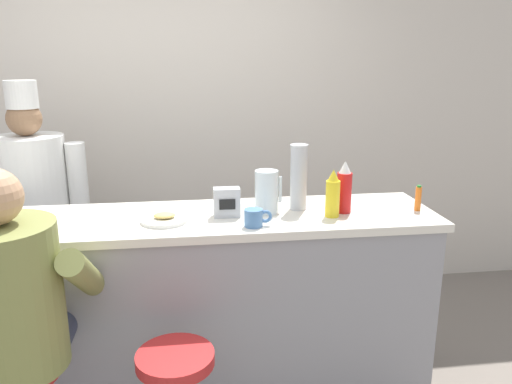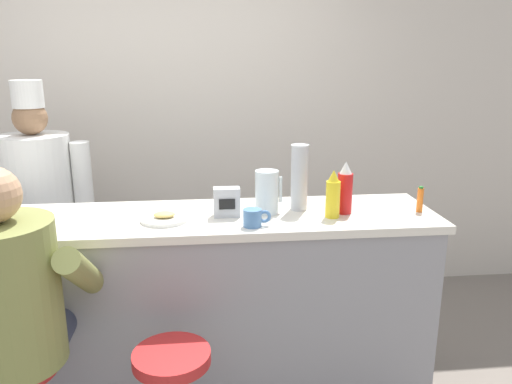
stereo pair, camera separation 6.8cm
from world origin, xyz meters
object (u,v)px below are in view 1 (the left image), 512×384
Objects in this scene: water_pitcher_clear at (267,192)px; breakfast_plate at (165,219)px; cereal_bowl at (31,219)px; coffee_mug_blue at (255,218)px; diner_seated_olive at (11,304)px; napkin_dispenser_chrome at (227,202)px; cook_in_whites_near at (35,207)px; cup_stack_steel at (299,177)px; mustard_bottle_yellow at (333,195)px; ketchup_bottle_red at (344,189)px; hot_sauce_bottle_orange at (418,198)px.

water_pitcher_clear is 0.96× the size of breakfast_plate.
coffee_mug_blue is (1.03, -0.17, 0.02)m from cereal_bowl.
diner_seated_olive reaches higher than cereal_bowl.
diner_seated_olive reaches higher than water_pitcher_clear.
cook_in_whites_near is (-1.12, 0.74, -0.20)m from napkin_dispenser_chrome.
cup_stack_steel is 0.39m from napkin_dispenser_chrome.
napkin_dispenser_chrome is (-0.51, 0.07, -0.04)m from mustard_bottle_yellow.
ketchup_bottle_red is 0.50m from coffee_mug_blue.
mustard_bottle_yellow is at bearing 16.75° from diner_seated_olive.
hot_sauce_bottle_orange is 2.24m from cook_in_whites_near.
cup_stack_steel is at bearing 24.28° from diner_seated_olive.
coffee_mug_blue is (-0.47, -0.16, -0.08)m from ketchup_bottle_red.
water_pitcher_clear is 1.33× the size of cereal_bowl.
ketchup_bottle_red reaches higher than coffee_mug_blue.
cook_in_whites_near is (-1.32, 0.71, -0.23)m from water_pitcher_clear.
breakfast_plate is 0.67× the size of cup_stack_steel.
ketchup_bottle_red is at bearing 18.10° from diner_seated_olive.
hot_sauce_bottle_orange is 0.92× the size of napkin_dispenser_chrome.
ketchup_bottle_red reaches higher than mustard_bottle_yellow.
cereal_bowl is 0.10× the size of cook_in_whites_near.
hot_sauce_bottle_orange is 0.09× the size of diner_seated_olive.
water_pitcher_clear is (-0.38, 0.04, -0.01)m from ketchup_bottle_red.
diner_seated_olive is (-1.46, -0.48, -0.28)m from ketchup_bottle_red.
breakfast_plate is at bearing -179.55° from hot_sauce_bottle_orange.
napkin_dispenser_chrome reaches higher than cereal_bowl.
hot_sauce_bottle_orange is (0.38, -0.02, -0.06)m from ketchup_bottle_red.
napkin_dispenser_chrome reaches higher than coffee_mug_blue.
diner_seated_olive is at bearing -163.25° from mustard_bottle_yellow.
diner_seated_olive is 1.25m from cook_in_whites_near.
cereal_bowl is (-0.62, 0.05, 0.01)m from breakfast_plate.
diner_seated_olive is (-1.38, -0.42, -0.27)m from mustard_bottle_yellow.
napkin_dispenser_chrome is 1.36m from cook_in_whites_near.
breakfast_plate is 0.62m from cereal_bowl.
hot_sauce_bottle_orange is 0.97m from napkin_dispenser_chrome.
napkin_dispenser_chrome is 0.10× the size of diner_seated_olive.
coffee_mug_blue is at bearing -166.36° from mustard_bottle_yellow.
diner_seated_olive is at bearing -154.18° from water_pitcher_clear.
diner_seated_olive is (-0.57, -0.44, -0.17)m from breakfast_plate.
cereal_bowl is (-1.43, 0.08, -0.09)m from mustard_bottle_yellow.
cup_stack_steel is at bearing 169.84° from hot_sauce_bottle_orange.
mustard_bottle_yellow is 1.82× the size of coffee_mug_blue.
coffee_mug_blue is 1.05m from diner_seated_olive.
cup_stack_steel is 1.66m from cook_in_whites_near.
diner_seated_olive is at bearing -142.14° from breakfast_plate.
mustard_bottle_yellow reaches higher than breakfast_plate.
cup_stack_steel reaches higher than breakfast_plate.
diner_seated_olive reaches higher than mustard_bottle_yellow.
ketchup_bottle_red is at bearing -21.44° from cup_stack_steel.
breakfast_plate is at bearing -171.84° from napkin_dispenser_chrome.
diner_seated_olive reaches higher than napkin_dispenser_chrome.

